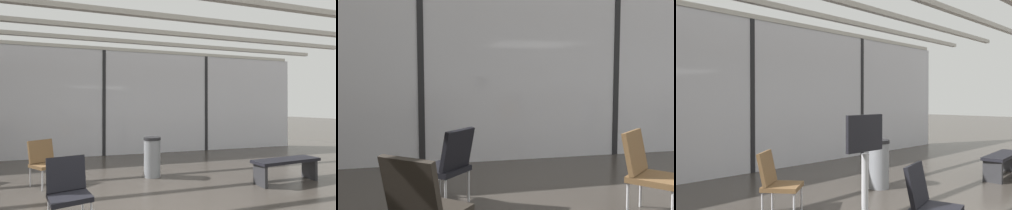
# 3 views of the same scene
# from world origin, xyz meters

# --- Properties ---
(glass_curtain_wall) EXTENTS (14.00, 0.08, 3.31)m
(glass_curtain_wall) POSITION_xyz_m (0.00, 5.20, 1.65)
(glass_curtain_wall) COLOR silver
(glass_curtain_wall) RESTS_ON ground
(window_mullion_1) EXTENTS (0.10, 0.12, 3.31)m
(window_mullion_1) POSITION_xyz_m (0.00, 5.20, 1.65)
(window_mullion_1) COLOR black
(window_mullion_1) RESTS_ON ground
(window_mullion_2) EXTENTS (0.10, 0.12, 3.31)m
(window_mullion_2) POSITION_xyz_m (3.50, 5.20, 1.65)
(window_mullion_2) COLOR black
(window_mullion_2) RESTS_ON ground
(ceiling_slats) EXTENTS (13.72, 6.72, 0.10)m
(ceiling_slats) POSITION_xyz_m (0.00, 1.90, 3.36)
(ceiling_slats) COLOR #B7B2A8
(ceiling_slats) RESTS_ON glass_curtain_wall
(parked_airplane) EXTENTS (10.86, 4.46, 4.46)m
(parked_airplane) POSITION_xyz_m (0.69, 10.70, 2.23)
(parked_airplane) COLOR silver
(parked_airplane) RESTS_ON ground
(lounge_chair_1) EXTENTS (0.60, 0.63, 0.87)m
(lounge_chair_1) POSITION_xyz_m (-0.67, 0.42, 0.49)
(lounge_chair_1) COLOR black
(lounge_chair_1) RESTS_ON ground
(lounge_chair_3) EXTENTS (0.70, 0.71, 0.87)m
(lounge_chair_3) POSITION_xyz_m (-1.26, 2.40, 0.49)
(lounge_chair_3) COLOR brown
(lounge_chair_3) RESTS_ON ground
(waiting_bench) EXTENTS (1.53, 0.56, 0.47)m
(waiting_bench) POSITION_xyz_m (3.40, 1.20, 0.36)
(waiting_bench) COLOR black
(waiting_bench) RESTS_ON ground
(trash_bin) EXTENTS (0.38, 0.38, 0.86)m
(trash_bin) POSITION_xyz_m (0.89, 2.39, 0.43)
(trash_bin) COLOR slate
(trash_bin) RESTS_ON ground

